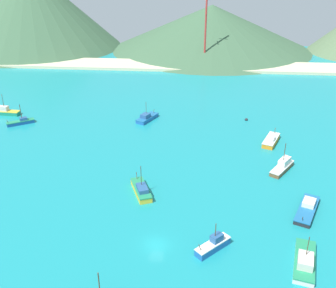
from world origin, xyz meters
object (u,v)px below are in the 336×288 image
object	(u,v)px
fishing_boat_4	(271,140)
fishing_boat_6	(213,245)
fishing_boat_5	(21,122)
fishing_boat_7	(283,166)
fishing_boat_11	(141,190)
fishing_boat_3	(305,261)
fishing_boat_2	(147,118)
radio_tower	(206,23)
fishing_boat_0	(307,209)
buoy_0	(246,120)
fishing_boat_9	(5,111)

from	to	relation	value
fishing_boat_4	fishing_boat_6	xyz separation A→B (m)	(-16.12, -43.95, 0.15)
fishing_boat_5	fishing_boat_7	size ratio (longest dim) A/B	0.88
fishing_boat_11	fishing_boat_3	bearing A→B (deg)	-32.73
fishing_boat_2	fishing_boat_6	distance (m)	60.29
fishing_boat_2	fishing_boat_7	world-z (taller)	fishing_boat_7
fishing_boat_7	radio_tower	distance (m)	96.83
fishing_boat_0	fishing_boat_5	bearing A→B (deg)	153.00
fishing_boat_5	fishing_boat_7	distance (m)	76.11
fishing_boat_11	buoy_0	distance (m)	50.43
fishing_boat_5	fishing_boat_6	distance (m)	75.89
fishing_boat_2	fishing_boat_9	size ratio (longest dim) A/B	1.00
fishing_boat_3	fishing_boat_6	distance (m)	15.00
fishing_boat_3	fishing_boat_7	distance (m)	31.97
radio_tower	fishing_boat_3	bearing A→B (deg)	-82.35
fishing_boat_2	fishing_boat_7	bearing A→B (deg)	-37.83
fishing_boat_6	radio_tower	size ratio (longest dim) A/B	0.17
fishing_boat_2	fishing_boat_3	xyz separation A→B (m)	(33.98, -59.78, 0.05)
fishing_boat_7	fishing_boat_6	bearing A→B (deg)	-119.65
fishing_boat_3	fishing_boat_9	distance (m)	99.94
fishing_boat_3	fishing_boat_7	size ratio (longest dim) A/B	1.24
fishing_boat_2	fishing_boat_5	world-z (taller)	fishing_boat_5
fishing_boat_4	fishing_boat_11	distance (m)	41.48
fishing_boat_2	fishing_boat_7	size ratio (longest dim) A/B	1.04
buoy_0	fishing_boat_7	bearing A→B (deg)	-79.54
fishing_boat_3	buoy_0	xyz separation A→B (m)	(-3.70, 62.29, -0.70)
fishing_boat_0	fishing_boat_4	size ratio (longest dim) A/B	1.17
fishing_boat_6	fishing_boat_5	bearing A→B (deg)	137.90
fishing_boat_7	fishing_boat_11	size ratio (longest dim) A/B	0.94
fishing_boat_9	fishing_boat_7	bearing A→B (deg)	-19.52
fishing_boat_7	buoy_0	size ratio (longest dim) A/B	8.78
fishing_boat_4	buoy_0	distance (m)	16.51
fishing_boat_3	buoy_0	distance (m)	62.41
fishing_boat_0	buoy_0	xyz separation A→B (m)	(-7.58, 46.98, -0.52)
fishing_boat_2	fishing_boat_7	xyz separation A→B (m)	(35.88, -27.87, 0.20)
fishing_boat_4	fishing_boat_5	distance (m)	72.76
fishing_boat_3	radio_tower	size ratio (longest dim) A/B	0.29
fishing_boat_6	fishing_boat_11	bearing A→B (deg)	132.22
fishing_boat_2	fishing_boat_4	distance (m)	37.72
fishing_boat_6	buoy_0	bearing A→B (deg)	79.50
fishing_boat_5	fishing_boat_2	bearing A→B (deg)	9.60
fishing_boat_4	fishing_boat_7	xyz separation A→B (m)	(0.55, -14.67, 0.20)
fishing_boat_4	fishing_boat_5	bearing A→B (deg)	174.54
fishing_boat_11	fishing_boat_5	bearing A→B (deg)	140.24
fishing_boat_4	buoy_0	bearing A→B (deg)	107.86
fishing_boat_5	buoy_0	size ratio (longest dim) A/B	7.75
buoy_0	fishing_boat_4	bearing A→B (deg)	-72.14
fishing_boat_3	fishing_boat_5	world-z (taller)	fishing_boat_5
fishing_boat_4	fishing_boat_5	world-z (taller)	fishing_boat_5
fishing_boat_7	fishing_boat_9	size ratio (longest dim) A/B	0.96
fishing_boat_5	radio_tower	distance (m)	91.74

